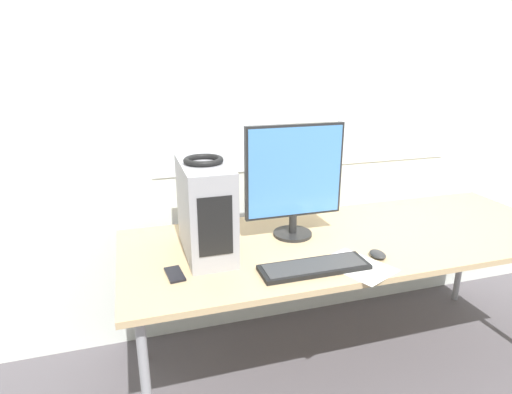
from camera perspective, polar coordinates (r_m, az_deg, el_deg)
name	(u,v)px	position (r m, az deg, el deg)	size (l,w,h in m)	color
wall_back	(312,106)	(2.57, 7.41, 11.91)	(8.00, 0.07, 2.70)	silver
desk	(351,244)	(2.25, 12.53, -6.20)	(2.29, 0.86, 0.76)	tan
pc_tower	(205,209)	(1.96, -6.77, -1.55)	(0.20, 0.45, 0.43)	#9E9EA3
headphones	(203,160)	(1.89, -7.02, 4.91)	(0.18, 0.18, 0.03)	black
monitor_main	(294,177)	(2.10, 5.13, 2.62)	(0.50, 0.20, 0.57)	black
keyboard	(314,267)	(1.88, 7.76, -9.25)	(0.48, 0.15, 0.02)	black
mouse	(378,254)	(2.04, 15.97, -7.33)	(0.06, 0.09, 0.03)	#2D2D2D
cell_phone	(175,274)	(1.85, -10.78, -10.08)	(0.08, 0.14, 0.01)	black
paper_sheet_left	(357,266)	(1.94, 13.34, -8.93)	(0.31, 0.36, 0.00)	white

